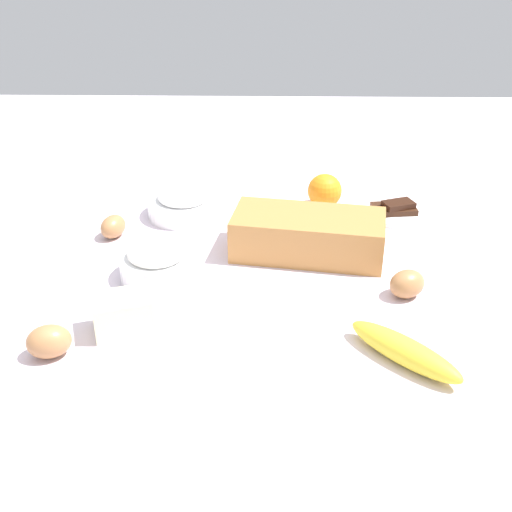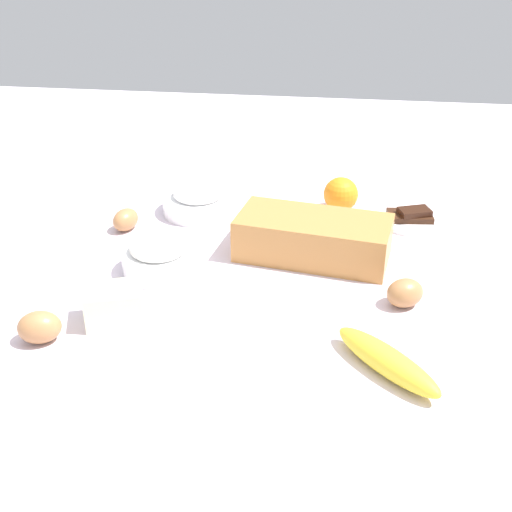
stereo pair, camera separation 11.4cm
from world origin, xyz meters
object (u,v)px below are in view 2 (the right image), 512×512
chocolate_plate (410,219)px  flour_bowl (159,256)px  egg_beside_bowl (39,327)px  loaf_pan (313,237)px  egg_near_butter (405,293)px  egg_loose (126,220)px  sugar_bowl (198,200)px  banana (387,361)px  orange_fruit (341,194)px  butter_block (114,305)px

chocolate_plate → flour_bowl: bearing=-150.4°
flour_bowl → egg_beside_bowl: bearing=-118.4°
loaf_pan → chocolate_plate: bearing=50.9°
egg_near_butter → chocolate_plate: 0.32m
egg_loose → sugar_bowl: bearing=38.4°
banana → orange_fruit: (-0.08, 0.54, 0.02)m
orange_fruit → egg_beside_bowl: bearing=-129.5°
banana → butter_block: 0.43m
sugar_bowl → egg_beside_bowl: bearing=-106.1°
egg_loose → egg_near_butter: bearing=-21.2°
banana → egg_loose: (-0.51, 0.39, 0.00)m
loaf_pan → egg_beside_bowl: size_ratio=4.53×
sugar_bowl → egg_loose: bearing=-141.6°
orange_fruit → egg_beside_bowl: (-0.44, -0.54, -0.01)m
loaf_pan → egg_beside_bowl: loaf_pan is taller
flour_bowl → chocolate_plate: 0.53m
flour_bowl → egg_loose: flour_bowl is taller
sugar_bowl → orange_fruit: size_ratio=2.04×
orange_fruit → butter_block: 0.58m
flour_bowl → egg_loose: (-0.11, 0.15, -0.01)m
egg_beside_bowl → egg_loose: egg_beside_bowl is taller
butter_block → egg_beside_bowl: 0.12m
banana → sugar_bowl: bearing=127.5°
sugar_bowl → butter_block: bearing=-96.1°
sugar_bowl → banana: size_ratio=0.80×
butter_block → chocolate_plate: butter_block is taller
flour_bowl → egg_beside_bowl: (-0.12, -0.23, -0.01)m
orange_fruit → butter_block: size_ratio=0.83×
egg_near_butter → egg_loose: 0.58m
flour_bowl → egg_loose: 0.19m
loaf_pan → orange_fruit: size_ratio=4.00×
banana → butter_block: size_ratio=2.11×
egg_near_butter → egg_beside_bowl: bearing=-162.6°
loaf_pan → orange_fruit: (0.05, 0.22, -0.00)m
egg_near_butter → chocolate_plate: egg_near_butter is taller
orange_fruit → egg_near_butter: bearing=-72.8°
butter_block → banana: bearing=-9.6°
banana → butter_block: bearing=170.4°
loaf_pan → butter_block: 0.39m
banana → egg_loose: egg_loose is taller
egg_beside_bowl → chocolate_plate: (0.59, 0.49, -0.02)m
banana → loaf_pan: bearing=110.8°
flour_bowl → orange_fruit: (0.32, 0.31, 0.01)m
sugar_bowl → butter_block: (-0.05, -0.42, 0.00)m
orange_fruit → butter_block: (-0.35, -0.47, -0.01)m
sugar_bowl → chocolate_plate: (0.45, 0.01, -0.02)m
orange_fruit → egg_loose: orange_fruit is taller
orange_fruit → chocolate_plate: 0.15m
banana → egg_near_butter: 0.18m
orange_fruit → egg_near_butter: 0.38m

